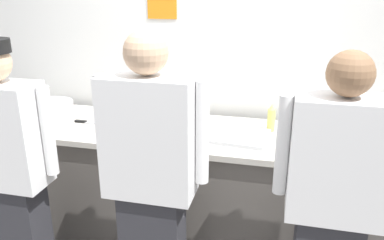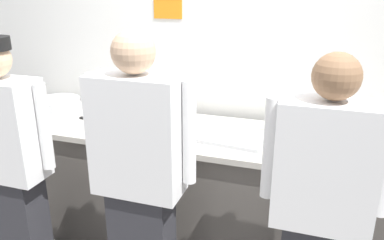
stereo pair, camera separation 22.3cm
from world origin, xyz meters
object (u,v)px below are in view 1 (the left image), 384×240
Objects in this scene: chef_near_left at (10,169)px; chef_far_right at (332,203)px; squeeze_bottle_primary at (117,113)px; squeeze_bottle_secondary at (271,118)px; plate_stack_front at (184,125)px; mixing_bowl_steel at (50,109)px; ramekin_red_sauce at (291,145)px; sheet_tray at (236,136)px; ramekin_orange_sauce at (111,131)px; chefs_knife at (89,122)px; chef_center at (151,179)px; ramekin_yellow_sauce at (376,153)px.

chef_far_right reaches higher than chef_near_left.
squeeze_bottle_primary is 1.08× the size of squeeze_bottle_secondary.
plate_stack_front is 0.70× the size of mixing_bowl_steel.
chef_far_right is at bearing -67.79° from ramekin_red_sauce.
sheet_tray is 0.86m from ramekin_orange_sauce.
chefs_knife is at bearing -176.93° from plate_stack_front.
chef_center is 20.96× the size of ramekin_red_sauce.
ramekin_orange_sauce reaches higher than sheet_tray.
chef_far_right is 1.79m from chefs_knife.
chef_near_left is at bearing -138.78° from plate_stack_front.
ramekin_yellow_sauce is at bearing -3.74° from chefs_knife.
sheet_tray is at bearing -9.77° from plate_stack_front.
squeeze_bottle_secondary is (1.46, 0.87, 0.14)m from chef_near_left.
squeeze_bottle_primary reaches higher than chefs_knife.
sheet_tray is (-0.56, 0.62, 0.07)m from chef_far_right.
chefs_knife is at bearing 145.01° from ramekin_orange_sauce.
chef_center reaches higher than sheet_tray.
sheet_tray is at bearing 132.07° from chef_far_right.
ramekin_orange_sauce is at bearing -34.99° from chefs_knife.
squeeze_bottle_primary is at bearing -174.30° from plate_stack_front.
ramekin_orange_sauce reaches higher than ramekin_red_sauce.
ramekin_orange_sauce is 1.17× the size of ramekin_red_sauce.
ramekin_red_sauce is 1.46m from chefs_knife.
squeeze_bottle_secondary is 0.70m from ramekin_yellow_sauce.
ramekin_yellow_sauce is (1.69, 0.05, -0.01)m from ramekin_orange_sauce.
sheet_tray is at bearing 10.42° from ramekin_orange_sauce.
squeeze_bottle_secondary reaches higher than ramekin_orange_sauce.
ramekin_orange_sauce is at bearing -154.60° from plate_stack_front.
squeeze_bottle_primary is at bearing 125.71° from chef_center.
squeeze_bottle_secondary is at bearing 6.76° from chefs_knife.
chef_center reaches higher than plate_stack_front.
mixing_bowl_steel is at bearing 159.97° from chef_far_right.
chef_center is at bearing -176.99° from chef_far_right.
chef_far_right is 6.52× the size of plate_stack_front.
squeeze_bottle_secondary is (0.59, 0.85, 0.11)m from chef_center.
sheet_tray reaches higher than chefs_knife.
sheet_tray is (1.24, 0.69, 0.06)m from chef_near_left.
chef_near_left is at bearing -164.32° from ramekin_yellow_sauce.
ramekin_orange_sauce is (-0.47, 0.52, 0.04)m from chef_center.
ramekin_red_sauce is (0.73, -0.18, -0.01)m from plate_stack_front.
squeeze_bottle_secondary is at bearing 113.16° from chef_far_right.
plate_stack_front reaches higher than chefs_knife.
chef_near_left reaches higher than chefs_knife.
ramekin_orange_sauce is 1.13× the size of ramekin_yellow_sauce.
sheet_tray is 0.87m from squeeze_bottle_primary.
squeeze_bottle_primary is (-0.49, -0.05, 0.06)m from plate_stack_front.
sheet_tray is (0.38, -0.07, -0.02)m from plate_stack_front.
sheet_tray is at bearing -1.09° from squeeze_bottle_primary.
sheet_tray is at bearing 29.04° from chef_near_left.
chef_center reaches higher than mixing_bowl_steel.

